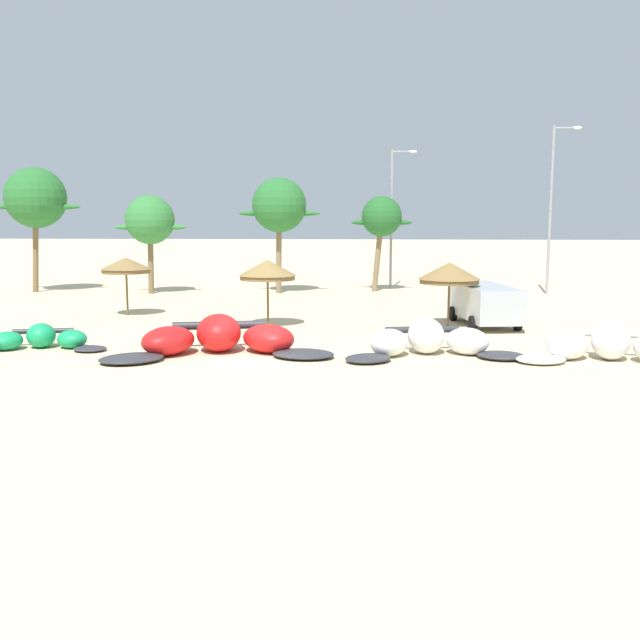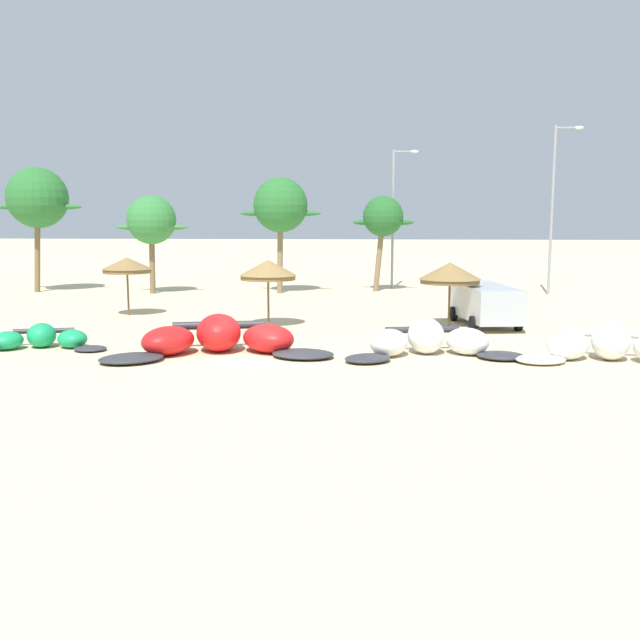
{
  "view_description": "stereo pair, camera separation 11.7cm",
  "coord_description": "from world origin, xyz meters",
  "px_view_note": "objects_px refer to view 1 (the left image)",
  "views": [
    {
      "loc": [
        3.84,
        -24.77,
        4.94
      ],
      "look_at": [
        2.11,
        2.0,
        1.0
      ],
      "focal_mm": 39.65,
      "sensor_mm": 36.0,
      "label": 1
    },
    {
      "loc": [
        3.95,
        -24.76,
        4.94
      ],
      "look_at": [
        2.11,
        2.0,
        1.0
      ],
      "focal_mm": 39.65,
      "sensor_mm": 36.0,
      "label": 2
    }
  ],
  "objects_px": {
    "beach_umbrella_middle": "(268,270)",
    "lamppost_west": "(393,212)",
    "kite_left_of_center": "(428,341)",
    "parked_van": "(484,301)",
    "beach_umbrella_near_van": "(126,265)",
    "palm_leftmost": "(36,198)",
    "kite_left": "(219,339)",
    "beach_umbrella_near_palms": "(449,273)",
    "palm_left": "(150,221)",
    "palm_left_of_gap": "(279,206)",
    "palm_center_left": "(382,218)",
    "kite_center": "(612,346)",
    "lamppost_west_center": "(553,202)"
  },
  "relations": [
    {
      "from": "beach_umbrella_near_palms",
      "to": "parked_van",
      "type": "distance_m",
      "value": 2.21
    },
    {
      "from": "beach_umbrella_near_palms",
      "to": "palm_left_of_gap",
      "type": "height_order",
      "value": "palm_left_of_gap"
    },
    {
      "from": "beach_umbrella_middle",
      "to": "beach_umbrella_near_palms",
      "type": "relative_size",
      "value": 1.04
    },
    {
      "from": "kite_left",
      "to": "beach_umbrella_near_van",
      "type": "relative_size",
      "value": 2.87
    },
    {
      "from": "kite_left_of_center",
      "to": "parked_van",
      "type": "relative_size",
      "value": 1.23
    },
    {
      "from": "palm_leftmost",
      "to": "palm_left",
      "type": "xyz_separation_m",
      "value": [
        7.61,
        -0.39,
        -1.42
      ]
    },
    {
      "from": "kite_left",
      "to": "beach_umbrella_near_van",
      "type": "bearing_deg",
      "value": 124.78
    },
    {
      "from": "kite_center",
      "to": "lamppost_west",
      "type": "height_order",
      "value": "lamppost_west"
    },
    {
      "from": "kite_center",
      "to": "palm_leftmost",
      "type": "bearing_deg",
      "value": 145.33
    },
    {
      "from": "lamppost_west",
      "to": "lamppost_west_center",
      "type": "xyz_separation_m",
      "value": [
        9.86,
        -3.06,
        0.57
      ]
    },
    {
      "from": "palm_center_left",
      "to": "kite_left_of_center",
      "type": "bearing_deg",
      "value": -86.74
    },
    {
      "from": "palm_leftmost",
      "to": "palm_left",
      "type": "height_order",
      "value": "palm_leftmost"
    },
    {
      "from": "beach_umbrella_near_palms",
      "to": "palm_leftmost",
      "type": "distance_m",
      "value": 28.6
    },
    {
      "from": "beach_umbrella_near_van",
      "to": "palm_leftmost",
      "type": "height_order",
      "value": "palm_leftmost"
    },
    {
      "from": "beach_umbrella_near_palms",
      "to": "palm_leftmost",
      "type": "relative_size",
      "value": 0.36
    },
    {
      "from": "kite_center",
      "to": "beach_umbrella_near_van",
      "type": "relative_size",
      "value": 2.25
    },
    {
      "from": "kite_left",
      "to": "palm_left",
      "type": "bearing_deg",
      "value": 113.27
    },
    {
      "from": "parked_van",
      "to": "palm_left_of_gap",
      "type": "relative_size",
      "value": 0.73
    },
    {
      "from": "kite_left_of_center",
      "to": "palm_left_of_gap",
      "type": "xyz_separation_m",
      "value": [
        -7.83,
        20.3,
        5.1
      ]
    },
    {
      "from": "beach_umbrella_middle",
      "to": "lamppost_west_center",
      "type": "bearing_deg",
      "value": 41.71
    },
    {
      "from": "kite_left",
      "to": "kite_left_of_center",
      "type": "distance_m",
      "value": 7.58
    },
    {
      "from": "parked_van",
      "to": "palm_center_left",
      "type": "height_order",
      "value": "palm_center_left"
    },
    {
      "from": "beach_umbrella_near_palms",
      "to": "palm_left_of_gap",
      "type": "xyz_separation_m",
      "value": [
        -9.31,
        13.5,
        3.17
      ]
    },
    {
      "from": "kite_left",
      "to": "palm_left_of_gap",
      "type": "distance_m",
      "value": 21.07
    },
    {
      "from": "kite_center",
      "to": "beach_umbrella_near_palms",
      "type": "relative_size",
      "value": 2.26
    },
    {
      "from": "kite_center",
      "to": "lamppost_west",
      "type": "bearing_deg",
      "value": 105.07
    },
    {
      "from": "beach_umbrella_near_van",
      "to": "palm_leftmost",
      "type": "xyz_separation_m",
      "value": [
        -9.43,
        10.51,
        3.56
      ]
    },
    {
      "from": "beach_umbrella_near_van",
      "to": "palm_left_of_gap",
      "type": "xyz_separation_m",
      "value": [
        6.39,
        10.88,
        3.08
      ]
    },
    {
      "from": "parked_van",
      "to": "palm_left_of_gap",
      "type": "height_order",
      "value": "palm_left_of_gap"
    },
    {
      "from": "kite_left",
      "to": "beach_umbrella_near_palms",
      "type": "distance_m",
      "value": 11.57
    },
    {
      "from": "parked_van",
      "to": "palm_left",
      "type": "xyz_separation_m",
      "value": [
        -19.19,
        12.17,
        3.58
      ]
    },
    {
      "from": "palm_left_of_gap",
      "to": "lamppost_west_center",
      "type": "relative_size",
      "value": 0.7
    },
    {
      "from": "kite_center",
      "to": "palm_left_of_gap",
      "type": "xyz_separation_m",
      "value": [
        -14.01,
        21.0,
        5.08
      ]
    },
    {
      "from": "kite_left",
      "to": "lamppost_west",
      "type": "distance_m",
      "value": 25.43
    },
    {
      "from": "palm_left",
      "to": "lamppost_west",
      "type": "height_order",
      "value": "lamppost_west"
    },
    {
      "from": "beach_umbrella_middle",
      "to": "lamppost_west",
      "type": "bearing_deg",
      "value": 70.25
    },
    {
      "from": "kite_left_of_center",
      "to": "beach_umbrella_near_van",
      "type": "height_order",
      "value": "beach_umbrella_near_van"
    },
    {
      "from": "lamppost_west",
      "to": "kite_center",
      "type": "bearing_deg",
      "value": -74.93
    },
    {
      "from": "parked_van",
      "to": "palm_left",
      "type": "relative_size",
      "value": 0.86
    },
    {
      "from": "kite_left",
      "to": "beach_umbrella_near_palms",
      "type": "xyz_separation_m",
      "value": [
        9.06,
        6.94,
        1.91
      ]
    },
    {
      "from": "beach_umbrella_middle",
      "to": "lamppost_west",
      "type": "distance_m",
      "value": 18.72
    },
    {
      "from": "palm_left_of_gap",
      "to": "palm_center_left",
      "type": "height_order",
      "value": "palm_left_of_gap"
    },
    {
      "from": "palm_leftmost",
      "to": "kite_center",
      "type": "bearing_deg",
      "value": -34.67
    },
    {
      "from": "parked_van",
      "to": "palm_leftmost",
      "type": "height_order",
      "value": "palm_leftmost"
    },
    {
      "from": "palm_left",
      "to": "palm_center_left",
      "type": "distance_m",
      "value": 14.99
    },
    {
      "from": "beach_umbrella_near_palms",
      "to": "palm_center_left",
      "type": "xyz_separation_m",
      "value": [
        -2.73,
        15.15,
        2.42
      ]
    },
    {
      "from": "palm_leftmost",
      "to": "palm_left_of_gap",
      "type": "relative_size",
      "value": 1.09
    },
    {
      "from": "beach_umbrella_near_palms",
      "to": "lamppost_west_center",
      "type": "bearing_deg",
      "value": 60.23
    },
    {
      "from": "palm_left_of_gap",
      "to": "palm_center_left",
      "type": "distance_m",
      "value": 6.82
    },
    {
      "from": "beach_umbrella_near_palms",
      "to": "palm_left",
      "type": "bearing_deg",
      "value": 143.97
    }
  ]
}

